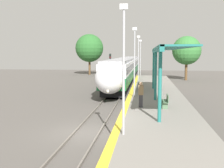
# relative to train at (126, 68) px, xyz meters

# --- Properties ---
(ground_plane) EXTENTS (120.00, 120.00, 0.00)m
(ground_plane) POSITION_rel_train_xyz_m (0.00, -30.34, -2.19)
(ground_plane) COLOR #56514C
(rail_left) EXTENTS (0.08, 90.00, 0.15)m
(rail_left) POSITION_rel_train_xyz_m (-0.72, -30.34, -2.12)
(rail_left) COLOR slate
(rail_left) RESTS_ON ground_plane
(rail_right) EXTENTS (0.08, 90.00, 0.15)m
(rail_right) POSITION_rel_train_xyz_m (0.72, -30.34, -2.12)
(rail_right) COLOR slate
(rail_right) RESTS_ON ground_plane
(train) EXTENTS (2.88, 44.18, 3.83)m
(train) POSITION_rel_train_xyz_m (0.00, 0.00, 0.00)
(train) COLOR black
(train) RESTS_ON ground_plane
(platform_right) EXTENTS (4.93, 64.00, 0.86)m
(platform_right) POSITION_rel_train_xyz_m (4.19, -30.34, -1.77)
(platform_right) COLOR gray
(platform_right) RESTS_ON ground_plane
(platform_bench) EXTENTS (0.44, 1.58, 0.89)m
(platform_bench) POSITION_rel_train_xyz_m (4.71, -26.42, -0.87)
(platform_bench) COLOR #4C6B4C
(platform_bench) RESTS_ON platform_right
(person_waiting) EXTENTS (0.36, 0.23, 1.79)m
(person_waiting) POSITION_rel_train_xyz_m (2.99, -26.57, -0.40)
(person_waiting) COLOR #333338
(person_waiting) RESTS_ON platform_right
(railway_signal) EXTENTS (0.28, 0.28, 4.52)m
(railway_signal) POSITION_rel_train_xyz_m (-1.97, -5.04, 0.56)
(railway_signal) COLOR #59595E
(railway_signal) RESTS_ON ground_plane
(lamppost_near) EXTENTS (0.36, 0.20, 5.92)m
(lamppost_near) POSITION_rel_train_xyz_m (2.32, -33.29, 2.02)
(lamppost_near) COLOR #9E9EA3
(lamppost_near) RESTS_ON platform_right
(lamppost_mid) EXTENTS (0.36, 0.20, 5.92)m
(lamppost_mid) POSITION_rel_train_xyz_m (2.32, -21.90, 2.02)
(lamppost_mid) COLOR #9E9EA3
(lamppost_mid) RESTS_ON platform_right
(lamppost_far) EXTENTS (0.36, 0.20, 5.92)m
(lamppost_far) POSITION_rel_train_xyz_m (2.32, -10.51, 2.02)
(lamppost_far) COLOR #9E9EA3
(lamppost_far) RESTS_ON platform_right
(lamppost_farthest) EXTENTS (0.36, 0.20, 5.92)m
(lamppost_farthest) POSITION_rel_train_xyz_m (2.32, 0.88, 2.02)
(lamppost_farthest) COLOR #9E9EA3
(lamppost_farthest) RESTS_ON platform_right
(station_canopy) EXTENTS (2.02, 17.75, 4.19)m
(station_canopy) POSITION_rel_train_xyz_m (4.66, -23.30, 2.57)
(station_canopy) COLOR #1E6B66
(station_canopy) RESTS_ON platform_right
(background_tree_left) EXTENTS (5.89, 5.89, 8.61)m
(background_tree_left) POSITION_rel_train_xyz_m (-8.70, 12.76, 3.46)
(background_tree_left) COLOR brown
(background_tree_left) RESTS_ON ground_plane
(background_tree_right) EXTENTS (4.86, 4.86, 7.49)m
(background_tree_right) POSITION_rel_train_xyz_m (10.06, 3.00, 2.85)
(background_tree_right) COLOR brown
(background_tree_right) RESTS_ON ground_plane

